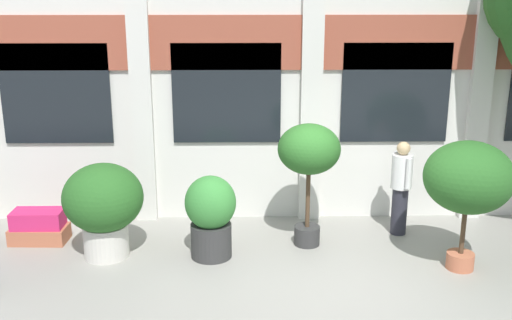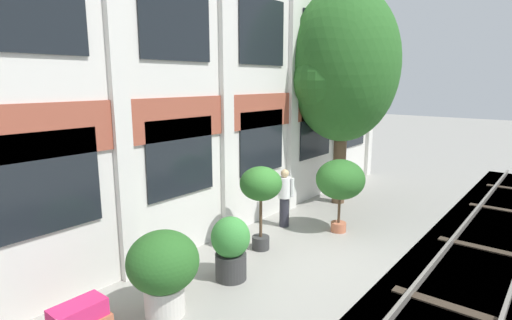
{
  "view_description": "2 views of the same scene",
  "coord_description": "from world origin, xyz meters",
  "px_view_note": "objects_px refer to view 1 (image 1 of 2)",
  "views": [
    {
      "loc": [
        -1.13,
        -7.66,
        3.95
      ],
      "look_at": [
        -0.96,
        1.44,
        1.35
      ],
      "focal_mm": 42.0,
      "sensor_mm": 36.0,
      "label": 1
    },
    {
      "loc": [
        -7.11,
        -4.2,
        3.89
      ],
      "look_at": [
        0.28,
        1.71,
        2.01
      ],
      "focal_mm": 28.0,
      "sensor_mm": 36.0,
      "label": 2
    }
  ],
  "objects_px": {
    "potted_plant_ribbed_drum": "(103,203)",
    "potted_plant_low_pan": "(309,155)",
    "potted_plant_fluted_column": "(211,214)",
    "potted_plant_tall_urn": "(468,179)",
    "resident_by_doorway": "(401,185)",
    "potted_plant_square_trough": "(39,227)"
  },
  "relations": [
    {
      "from": "potted_plant_ribbed_drum",
      "to": "potted_plant_low_pan",
      "type": "height_order",
      "value": "potted_plant_low_pan"
    },
    {
      "from": "potted_plant_ribbed_drum",
      "to": "potted_plant_fluted_column",
      "type": "bearing_deg",
      "value": -1.71
    },
    {
      "from": "potted_plant_tall_urn",
      "to": "potted_plant_low_pan",
      "type": "height_order",
      "value": "potted_plant_low_pan"
    },
    {
      "from": "potted_plant_tall_urn",
      "to": "resident_by_doorway",
      "type": "distance_m",
      "value": 1.54
    },
    {
      "from": "potted_plant_ribbed_drum",
      "to": "resident_by_doorway",
      "type": "distance_m",
      "value": 4.77
    },
    {
      "from": "potted_plant_fluted_column",
      "to": "resident_by_doorway",
      "type": "xyz_separation_m",
      "value": [
        3.09,
        0.85,
        0.15
      ]
    },
    {
      "from": "potted_plant_ribbed_drum",
      "to": "resident_by_doorway",
      "type": "relative_size",
      "value": 0.92
    },
    {
      "from": "potted_plant_ribbed_drum",
      "to": "potted_plant_low_pan",
      "type": "xyz_separation_m",
      "value": [
        3.12,
        0.38,
        0.64
      ]
    },
    {
      "from": "potted_plant_square_trough",
      "to": "potted_plant_low_pan",
      "type": "height_order",
      "value": "potted_plant_low_pan"
    },
    {
      "from": "potted_plant_square_trough",
      "to": "potted_plant_fluted_column",
      "type": "relative_size",
      "value": 0.71
    },
    {
      "from": "potted_plant_tall_urn",
      "to": "potted_plant_fluted_column",
      "type": "xyz_separation_m",
      "value": [
        -3.67,
        0.48,
        -0.68
      ]
    },
    {
      "from": "potted_plant_ribbed_drum",
      "to": "potted_plant_low_pan",
      "type": "distance_m",
      "value": 3.21
    },
    {
      "from": "potted_plant_tall_urn",
      "to": "resident_by_doorway",
      "type": "xyz_separation_m",
      "value": [
        -0.58,
        1.33,
        -0.53
      ]
    },
    {
      "from": "potted_plant_square_trough",
      "to": "resident_by_doorway",
      "type": "bearing_deg",
      "value": 2.3
    },
    {
      "from": "potted_plant_low_pan",
      "to": "resident_by_doorway",
      "type": "height_order",
      "value": "potted_plant_low_pan"
    },
    {
      "from": "potted_plant_ribbed_drum",
      "to": "resident_by_doorway",
      "type": "xyz_separation_m",
      "value": [
        4.7,
        0.8,
        -0.01
      ]
    },
    {
      "from": "potted_plant_low_pan",
      "to": "potted_plant_ribbed_drum",
      "type": "bearing_deg",
      "value": -173.09
    },
    {
      "from": "potted_plant_low_pan",
      "to": "potted_plant_fluted_column",
      "type": "height_order",
      "value": "potted_plant_low_pan"
    },
    {
      "from": "potted_plant_tall_urn",
      "to": "potted_plant_low_pan",
      "type": "bearing_deg",
      "value": 157.23
    },
    {
      "from": "potted_plant_low_pan",
      "to": "resident_by_doorway",
      "type": "relative_size",
      "value": 1.25
    },
    {
      "from": "potted_plant_ribbed_drum",
      "to": "potted_plant_tall_urn",
      "type": "bearing_deg",
      "value": -5.72
    },
    {
      "from": "potted_plant_fluted_column",
      "to": "resident_by_doorway",
      "type": "height_order",
      "value": "resident_by_doorway"
    }
  ]
}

